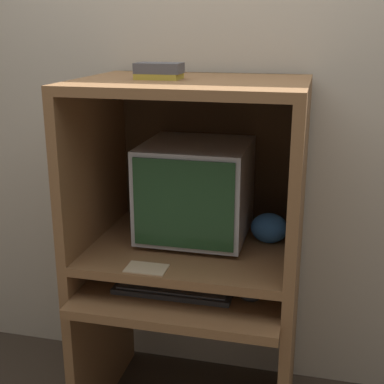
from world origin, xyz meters
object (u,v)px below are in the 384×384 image
at_px(mouse, 250,297).
at_px(crt_monitor, 197,190).
at_px(keyboard, 173,289).
at_px(book_stack, 159,71).
at_px(snack_bag, 269,228).

bearing_deg(mouse, crt_monitor, 135.86).
bearing_deg(keyboard, crt_monitor, 82.61).
relative_size(crt_monitor, book_stack, 2.53).
bearing_deg(mouse, snack_bag, 81.87).
bearing_deg(book_stack, keyboard, -60.73).
bearing_deg(mouse, keyboard, -179.42).
distance_m(snack_bag, book_stack, 0.77).
bearing_deg(crt_monitor, keyboard, -97.39).
height_order(keyboard, snack_bag, snack_bag).
bearing_deg(crt_monitor, snack_bag, 2.28).
bearing_deg(snack_bag, keyboard, -141.08).
bearing_deg(book_stack, crt_monitor, 36.30).
height_order(mouse, snack_bag, snack_bag).
height_order(crt_monitor, snack_bag, crt_monitor).
xyz_separation_m(crt_monitor, keyboard, (-0.03, -0.26, -0.33)).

